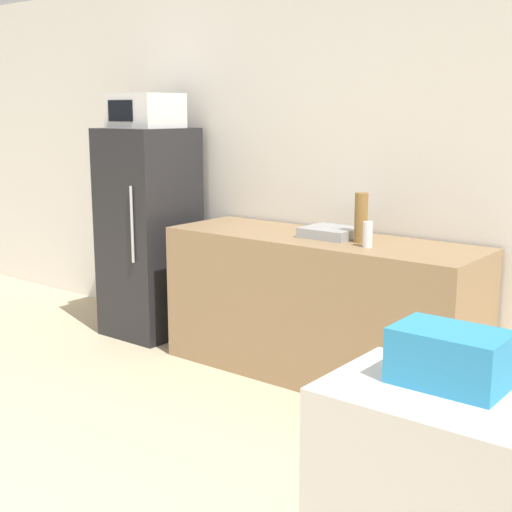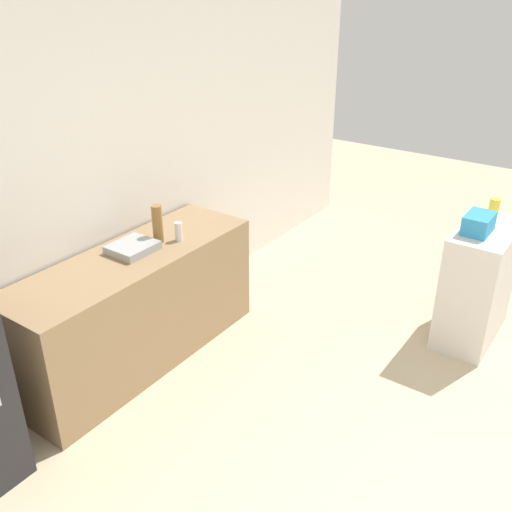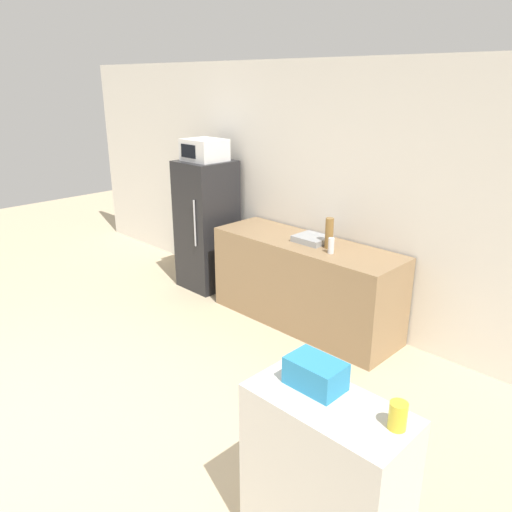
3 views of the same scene
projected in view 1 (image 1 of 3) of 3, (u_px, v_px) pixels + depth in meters
wall_back at (314, 164)px, 4.75m from camera, size 8.00×0.06×2.60m
refrigerator at (149, 233)px, 5.27m from camera, size 0.56×0.61×1.53m
microwave at (145, 111)px, 5.09m from camera, size 0.45×0.40×0.24m
counter at (319, 307)px, 4.45m from camera, size 2.03×0.64×0.89m
sink_basin at (331, 232)px, 4.35m from camera, size 0.32×0.28×0.06m
bottle_tall at (361, 218)px, 4.16m from camera, size 0.08×0.08×0.29m
bottle_short at (368, 234)px, 4.03m from camera, size 0.06×0.06×0.15m
basket at (450, 357)px, 1.81m from camera, size 0.28×0.19×0.15m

